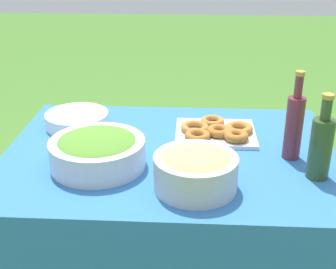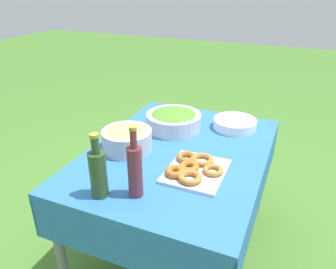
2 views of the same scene
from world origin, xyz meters
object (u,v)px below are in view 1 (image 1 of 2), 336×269
at_px(olive_oil_bottle, 321,146).
at_px(salad_bowl, 97,150).
at_px(pasta_bowl, 196,169).
at_px(donut_platter, 216,131).
at_px(plate_stack, 77,120).
at_px(wine_bottle, 294,125).

bearing_deg(olive_oil_bottle, salad_bowl, -2.71).
height_order(pasta_bowl, donut_platter, pasta_bowl).
relative_size(pasta_bowl, plate_stack, 1.03).
bearing_deg(olive_oil_bottle, donut_platter, -43.89).
xyz_separation_m(pasta_bowl, olive_oil_bottle, (-0.41, -0.10, 0.05)).
distance_m(donut_platter, wine_bottle, 0.34).
bearing_deg(olive_oil_bottle, wine_bottle, -66.28).
bearing_deg(pasta_bowl, salad_bowl, -21.11).
distance_m(plate_stack, wine_bottle, 0.89).
distance_m(salad_bowl, plate_stack, 0.39).
bearing_deg(wine_bottle, olive_oil_bottle, 113.72).
height_order(salad_bowl, olive_oil_bottle, olive_oil_bottle).
xyz_separation_m(donut_platter, plate_stack, (0.59, -0.07, 0.01)).
distance_m(salad_bowl, wine_bottle, 0.71).
xyz_separation_m(plate_stack, olive_oil_bottle, (-0.92, 0.39, 0.09)).
bearing_deg(salad_bowl, donut_platter, -146.77).
bearing_deg(pasta_bowl, donut_platter, -101.44).
distance_m(donut_platter, plate_stack, 0.59).
bearing_deg(donut_platter, olive_oil_bottle, 136.11).
relative_size(donut_platter, wine_bottle, 0.98).
relative_size(plate_stack, olive_oil_bottle, 0.89).
xyz_separation_m(pasta_bowl, donut_platter, (-0.08, -0.42, -0.05)).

